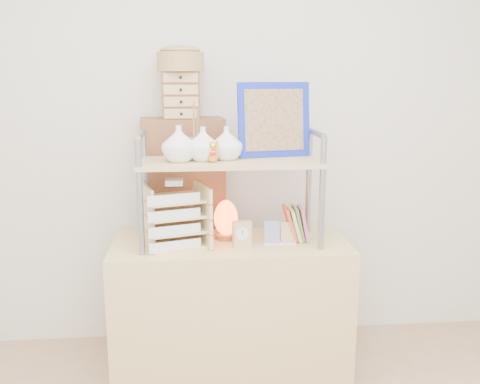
{
  "coord_description": "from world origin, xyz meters",
  "views": [
    {
      "loc": [
        -0.18,
        -1.39,
        1.59
      ],
      "look_at": [
        0.05,
        1.2,
        1.01
      ],
      "focal_mm": 40.0,
      "sensor_mm": 36.0,
      "label": 1
    }
  ],
  "objects_px": {
    "salt_lamp": "(226,219)",
    "cabinet": "(185,236)",
    "letter_tray": "(175,219)",
    "desk": "(231,311)"
  },
  "relations": [
    {
      "from": "desk",
      "to": "cabinet",
      "type": "height_order",
      "value": "cabinet"
    },
    {
      "from": "cabinet",
      "to": "letter_tray",
      "type": "relative_size",
      "value": 3.99
    },
    {
      "from": "cabinet",
      "to": "salt_lamp",
      "type": "xyz_separation_m",
      "value": [
        0.22,
        -0.3,
        0.18
      ]
    },
    {
      "from": "cabinet",
      "to": "salt_lamp",
      "type": "relative_size",
      "value": 6.61
    },
    {
      "from": "cabinet",
      "to": "letter_tray",
      "type": "bearing_deg",
      "value": -101.42
    },
    {
      "from": "desk",
      "to": "letter_tray",
      "type": "height_order",
      "value": "letter_tray"
    },
    {
      "from": "cabinet",
      "to": "salt_lamp",
      "type": "height_order",
      "value": "cabinet"
    },
    {
      "from": "salt_lamp",
      "to": "cabinet",
      "type": "bearing_deg",
      "value": 126.06
    },
    {
      "from": "salt_lamp",
      "to": "letter_tray",
      "type": "bearing_deg",
      "value": -160.48
    },
    {
      "from": "salt_lamp",
      "to": "desk",
      "type": "bearing_deg",
      "value": -74.72
    }
  ]
}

